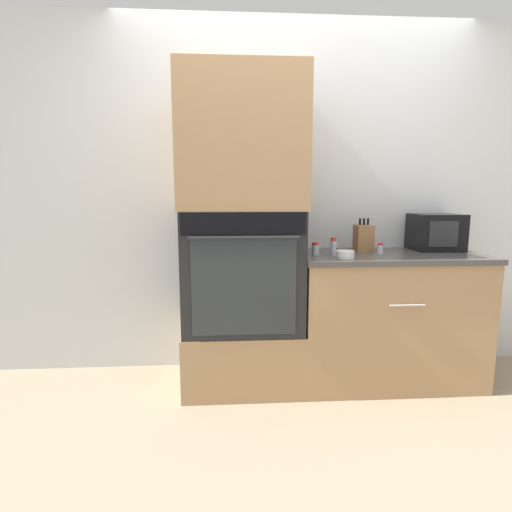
% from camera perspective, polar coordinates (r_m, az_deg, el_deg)
% --- Properties ---
extents(ground_plane, '(12.00, 12.00, 0.00)m').
position_cam_1_polar(ground_plane, '(2.67, 7.28, -20.00)').
color(ground_plane, gray).
extents(wall_back, '(8.00, 0.05, 2.50)m').
position_cam_1_polar(wall_back, '(2.96, 5.43, 8.12)').
color(wall_back, silver).
rests_on(wall_back, ground_plane).
extents(oven_cabinet_base, '(0.78, 0.60, 0.41)m').
position_cam_1_polar(oven_cabinet_base, '(2.81, -1.89, -13.77)').
color(oven_cabinet_base, '#A87F56').
rests_on(oven_cabinet_base, ground_plane).
extents(wall_oven, '(0.76, 0.64, 0.77)m').
position_cam_1_polar(wall_oven, '(2.64, -1.95, -1.84)').
color(wall_oven, black).
rests_on(wall_oven, oven_cabinet_base).
extents(oven_cabinet_upper, '(0.78, 0.60, 0.85)m').
position_cam_1_polar(oven_cabinet_upper, '(2.62, -2.05, 15.88)').
color(oven_cabinet_upper, '#A87F56').
rests_on(oven_cabinet_upper, wall_oven).
extents(counter_unit, '(1.23, 0.63, 0.89)m').
position_cam_1_polar(counter_unit, '(2.93, 18.11, -8.25)').
color(counter_unit, '#A87F56').
rests_on(counter_unit, ground_plane).
extents(microwave, '(0.33, 0.28, 0.26)m').
position_cam_1_polar(microwave, '(3.11, 24.29, 3.14)').
color(microwave, black).
rests_on(microwave, counter_unit).
extents(knife_block, '(0.11, 0.13, 0.23)m').
position_cam_1_polar(knife_block, '(2.87, 15.09, 2.51)').
color(knife_block, olive).
rests_on(knife_block, counter_unit).
extents(bowl, '(0.11, 0.11, 0.05)m').
position_cam_1_polar(bowl, '(2.54, 12.62, 0.22)').
color(bowl, white).
rests_on(bowl, counter_unit).
extents(condiment_jar_near, '(0.04, 0.04, 0.07)m').
position_cam_1_polar(condiment_jar_near, '(2.80, 17.31, 1.07)').
color(condiment_jar_near, silver).
rests_on(condiment_jar_near, counter_unit).
extents(condiment_jar_mid, '(0.05, 0.05, 0.08)m').
position_cam_1_polar(condiment_jar_mid, '(2.64, 8.48, 1.03)').
color(condiment_jar_mid, silver).
rests_on(condiment_jar_mid, counter_unit).
extents(condiment_jar_far, '(0.04, 0.04, 0.11)m').
position_cam_1_polar(condiment_jar_far, '(2.67, 10.98, 1.38)').
color(condiment_jar_far, silver).
rests_on(condiment_jar_far, counter_unit).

